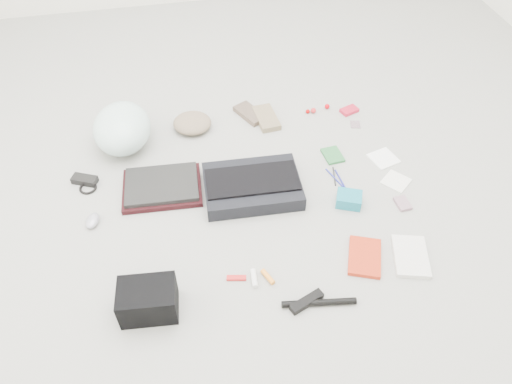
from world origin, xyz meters
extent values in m
plane|color=gray|center=(0.00, 0.00, 0.00)|extent=(4.00, 4.00, 0.00)
cube|color=black|center=(-0.01, 0.05, 0.04)|extent=(0.44, 0.33, 0.07)
cube|color=black|center=(-0.01, 0.05, 0.08)|extent=(0.42, 0.21, 0.01)
cube|color=black|center=(-0.41, 0.15, 0.01)|extent=(0.37, 0.29, 0.02)
cube|color=black|center=(-0.41, 0.15, 0.04)|extent=(0.34, 0.26, 0.02)
ellipsoid|color=white|center=(-0.56, 0.50, 0.10)|extent=(0.31, 0.37, 0.21)
ellipsoid|color=#816C56|center=(-0.22, 0.56, 0.03)|extent=(0.25, 0.24, 0.07)
cube|color=brown|center=(0.09, 0.61, 0.01)|extent=(0.17, 0.21, 0.03)
cube|color=#837053|center=(0.17, 0.55, 0.02)|extent=(0.12, 0.21, 0.03)
cube|color=black|center=(-0.76, 0.27, 0.02)|extent=(0.13, 0.10, 0.03)
torus|color=black|center=(-0.74, 0.22, 0.01)|extent=(0.09, 0.09, 0.01)
ellipsoid|color=#9897A6|center=(-0.72, 0.01, 0.02)|extent=(0.07, 0.10, 0.03)
cube|color=black|center=(-0.50, -0.47, 0.07)|extent=(0.22, 0.17, 0.14)
cube|color=red|center=(-0.16, -0.40, 0.01)|extent=(0.08, 0.04, 0.01)
cylinder|color=silver|center=(-0.09, -0.42, 0.01)|extent=(0.03, 0.08, 0.02)
cylinder|color=orange|center=(-0.04, -0.42, 0.01)|extent=(0.05, 0.08, 0.02)
cube|color=black|center=(0.08, -0.56, 0.01)|extent=(0.14, 0.08, 0.03)
cylinder|color=black|center=(0.12, -0.57, 0.01)|extent=(0.28, 0.07, 0.03)
cube|color=red|center=(0.36, -0.41, 0.01)|extent=(0.19, 0.22, 0.02)
cube|color=silver|center=(0.55, -0.44, 0.01)|extent=(0.18, 0.23, 0.02)
cube|color=#286835|center=(0.43, 0.21, 0.01)|extent=(0.10, 0.12, 0.01)
cylinder|color=#272C9A|center=(0.39, 0.06, 0.00)|extent=(0.05, 0.13, 0.01)
cylinder|color=black|center=(0.39, 0.07, 0.00)|extent=(0.03, 0.12, 0.01)
cylinder|color=navy|center=(0.41, 0.04, 0.00)|extent=(0.02, 0.14, 0.01)
cube|color=teal|center=(0.40, -0.11, 0.03)|extent=(0.14, 0.12, 0.05)
cube|color=gray|center=(0.63, -0.16, 0.01)|extent=(0.06, 0.09, 0.02)
cube|color=white|center=(0.66, 0.14, 0.00)|extent=(0.15, 0.15, 0.01)
cube|color=silver|center=(0.66, -0.02, 0.00)|extent=(0.16, 0.16, 0.01)
sphere|color=#AB0101|center=(0.40, 0.56, 0.01)|extent=(0.02, 0.02, 0.02)
sphere|color=red|center=(0.43, 0.56, 0.01)|extent=(0.04, 0.04, 0.03)
sphere|color=#C7000B|center=(0.52, 0.58, 0.01)|extent=(0.03, 0.03, 0.03)
cube|color=red|center=(0.62, 0.53, 0.01)|extent=(0.11, 0.09, 0.02)
cube|color=gray|center=(0.62, 0.42, 0.00)|extent=(0.06, 0.07, 0.00)
camera|label=1|loc=(-0.31, -1.49, 1.65)|focal=35.00mm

